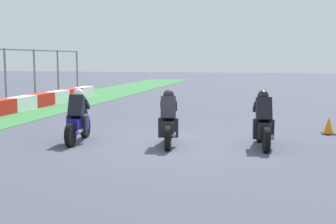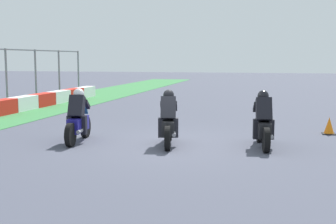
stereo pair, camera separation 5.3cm
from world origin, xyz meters
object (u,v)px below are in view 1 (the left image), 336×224
Objects in this scene: rider_lane_b at (169,122)px; rider_lane_c at (78,120)px; rider_lane_a at (263,124)px; traffic_cone at (329,126)px.

rider_lane_b is 2.59m from rider_lane_c.
rider_lane_a is 3.21m from traffic_cone.
rider_lane_b is at bearing 89.17° from rider_lane_a.
traffic_cone is at bearing -74.56° from rider_lane_c.
rider_lane_a is at bearing -92.32° from rider_lane_c.
rider_lane_a is at bearing 141.85° from traffic_cone.
rider_lane_b and rider_lane_c have the same top height.
rider_lane_c is (-0.12, 2.59, 0.00)m from rider_lane_b.
rider_lane_b is 0.99× the size of rider_lane_c.
rider_lane_c is at bearing 86.80° from rider_lane_a.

